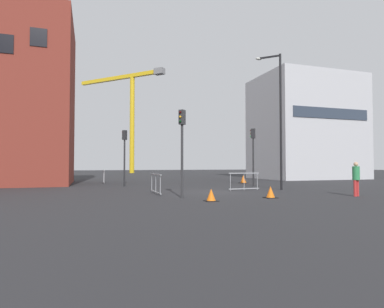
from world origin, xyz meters
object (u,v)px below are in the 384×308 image
Objects in this scene: traffic_light_island at (124,149)px; traffic_cone_striped at (271,193)px; traffic_light_corner at (253,148)px; traffic_light_far at (182,139)px; streetlamp_tall at (278,111)px; traffic_cone_orange at (211,195)px; pedestrian_walking at (356,176)px; traffic_cone_on_verge at (243,179)px; construction_crane at (130,103)px.

traffic_light_island reaches higher than traffic_cone_striped.
traffic_light_far is (-7.16, -6.18, -0.01)m from traffic_light_corner.
streetlamp_tall is 2.05× the size of traffic_light_corner.
traffic_light_corner is 10.46m from traffic_cone_orange.
traffic_cone_striped is at bearing -113.06° from traffic_light_corner.
streetlamp_tall is 5.06× the size of pedestrian_walking.
traffic_light_island reaches higher than traffic_cone_on_verge.
traffic_cone_striped is at bearing -89.07° from construction_crane.
pedestrian_walking is at bearing -1.58° from traffic_cone_orange.
streetlamp_tall is 3.88m from traffic_light_corner.
construction_crane is 43.07m from traffic_light_corner.
traffic_cone_orange is 14.10m from traffic_cone_on_verge.
construction_crane reaches higher than traffic_light_corner.
traffic_cone_orange is 0.98× the size of traffic_cone_striped.
traffic_light_far is at bearing 166.99° from pedestrian_walking.
traffic_light_far is at bearing -139.21° from traffic_light_corner.
streetlamp_tall is at bearing 36.32° from traffic_cone_orange.
traffic_light_corner is at bearing 90.38° from streetlamp_tall.
traffic_light_island reaches higher than traffic_cone_orange.
traffic_light_far is at bearing 161.50° from traffic_cone_striped.
traffic_cone_on_verge is (10.11, 1.01, -2.42)m from traffic_light_island.
traffic_cone_orange is (-6.35, -7.91, -2.56)m from traffic_light_corner.
traffic_light_far is (-3.17, -47.72, -10.64)m from construction_crane.
construction_crane is 40.13m from traffic_cone_on_verge.
streetlamp_tall reaches higher than traffic_cone_on_verge.
traffic_light_far is 2.45× the size of pedestrian_walking.
streetlamp_tall is at bearing 104.33° from pedestrian_walking.
traffic_cone_orange is 3.19m from traffic_cone_striped.
traffic_light_far is 4.89m from traffic_cone_striped.
traffic_light_corner is 6.18× the size of traffic_cone_on_verge.
construction_crane is at bearing 95.49° from traffic_light_corner.
traffic_light_corner is at bearing -107.00° from traffic_cone_on_verge.
traffic_cone_orange is (-7.62, 0.21, -0.74)m from pedestrian_walking.
construction_crane is 45.74m from streetlamp_tall.
streetlamp_tall is at bearing -99.42° from traffic_cone_on_verge.
traffic_light_far is 1.02× the size of traffic_light_island.
traffic_light_island is 12.17m from traffic_cone_striped.
streetlamp_tall reaches higher than traffic_light_island.
pedestrian_walking reaches higher than traffic_cone_striped.
construction_crane is 34.95× the size of traffic_cone_striped.
construction_crane is 4.73× the size of traffic_light_island.
streetlamp_tall is 7.12m from traffic_cone_striped.
traffic_light_corner is 9.45m from traffic_light_far.
traffic_light_far is at bearing -129.51° from traffic_cone_on_verge.
traffic_light_far reaches higher than traffic_cone_striped.
traffic_cone_orange is (-2.36, -49.45, -13.19)m from construction_crane.
traffic_light_island is at bearing -174.27° from traffic_cone_on_verge.
traffic_cone_on_verge is (8.37, 10.15, -2.48)m from traffic_light_far.
pedestrian_walking is 7.66m from traffic_cone_orange.
construction_crane is 48.99m from traffic_light_far.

